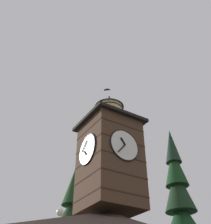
{
  "coord_description": "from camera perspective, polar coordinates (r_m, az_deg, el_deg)",
  "views": [
    {
      "loc": [
        10.01,
        14.88,
        1.69
      ],
      "look_at": [
        -0.35,
        -1.88,
        15.49
      ],
      "focal_mm": 46.17,
      "sensor_mm": 36.0,
      "label": 1
    }
  ],
  "objects": [
    {
      "name": "moon",
      "position": [
        61.14,
        -8.98,
        -18.99
      ],
      "size": [
        1.53,
        1.53,
        1.53
      ],
      "color": "silver"
    },
    {
      "name": "flying_bird_high",
      "position": [
        31.38,
        0.3,
        4.46
      ],
      "size": [
        0.66,
        0.59,
        0.16
      ],
      "color": "black"
    },
    {
      "name": "clock_tower",
      "position": [
        22.19,
        0.84,
        -8.76
      ],
      "size": [
        4.55,
        4.55,
        10.05
      ],
      "color": "#4C3323",
      "rests_on": "building_main"
    }
  ]
}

